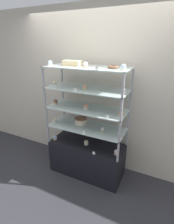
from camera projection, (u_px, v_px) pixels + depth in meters
The scene contains 30 objects.
ground_plane at pixel (87, 171), 2.99m from camera, with size 20.00×20.00×0.00m, color #2D2D33.
back_wall at pixel (98, 92), 2.84m from camera, with size 8.00×0.05×2.60m.
display_base at pixel (87, 158), 2.89m from camera, with size 1.17×0.49×0.56m.
display_riser_lower at pixel (87, 128), 2.68m from camera, with size 1.17×0.49×0.30m.
display_riser_middle at pixel (87, 109), 2.57m from camera, with size 1.17×0.49×0.30m.
display_riser_upper at pixel (87, 90), 2.46m from camera, with size 1.17×0.49×0.30m.
display_riser_top at pixel (87, 68), 2.35m from camera, with size 1.17×0.49×0.30m.
layer_cake_centerpiece at pixel (81, 121), 2.76m from camera, with size 0.20×0.20×0.10m.
sheet_cake_frosted at pixel (73, 63), 2.46m from camera, with size 0.26×0.14×0.07m.
cupcake_0 at pixel (55, 138), 2.88m from camera, with size 0.07×0.07×0.08m.
cupcake_1 at pixel (86, 143), 2.74m from camera, with size 0.07×0.07×0.08m.
cupcake_2 at pixel (116, 152), 2.50m from camera, with size 0.07×0.07×0.08m.
price_tag_0 at pixel (94, 153), 2.50m from camera, with size 0.04×0.00×0.04m.
cupcake_3 at pixel (55, 120), 2.83m from camera, with size 0.05×0.05×0.07m.
cupcake_4 at pixel (103, 129), 2.52m from camera, with size 0.05×0.05×0.07m.
cupcake_5 at pixel (119, 135), 2.37m from camera, with size 0.05×0.05×0.07m.
price_tag_1 at pixel (84, 132), 2.45m from camera, with size 0.04×0.00×0.04m.
cupcake_6 at pixel (55, 102), 2.73m from camera, with size 0.07×0.07×0.08m.
cupcake_7 at pixel (86, 107), 2.52m from camera, with size 0.07×0.07×0.08m.
cupcake_8 at pixel (121, 113), 2.28m from camera, with size 0.07×0.07×0.08m.
price_tag_2 at pixel (107, 117), 2.21m from camera, with size 0.04×0.00×0.04m.
cupcake_9 at pixel (54, 83), 2.62m from camera, with size 0.05×0.05×0.07m.
cupcake_10 at pixel (85, 87), 2.39m from camera, with size 0.05×0.05×0.07m.
cupcake_11 at pixel (124, 91), 2.19m from camera, with size 0.05×0.05×0.07m.
price_tag_3 at pixel (75, 90), 2.28m from camera, with size 0.04×0.00×0.04m.
cupcake_12 at pixel (50, 63), 2.43m from camera, with size 0.06×0.06×0.07m.
cupcake_13 at pixel (85, 65), 2.28m from camera, with size 0.06×0.06×0.07m.
cupcake_14 at pixel (123, 67), 2.04m from camera, with size 0.06×0.06×0.07m.
price_tag_4 at pixel (97, 68), 2.05m from camera, with size 0.04×0.00×0.04m.
donut_glazed at pixel (113, 67), 2.21m from camera, with size 0.14×0.14×0.03m.
Camera 1 is at (1.07, -2.16, 2.04)m, focal length 28.00 mm.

